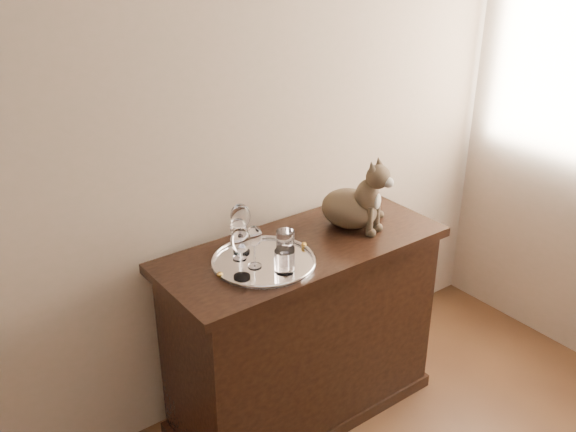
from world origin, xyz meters
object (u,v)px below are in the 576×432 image
wine_glass_d (254,247)px  tumbler_b (285,261)px  tray (264,262)px  wine_glass_b (241,229)px  wine_glass_c (241,253)px  sideboard (302,332)px  wine_glass_a (239,239)px  tumbler_a (285,257)px  cat (350,191)px  tumbler_c (285,241)px

wine_glass_d → tumbler_b: (0.07, -0.10, -0.04)m
tray → wine_glass_b: size_ratio=1.94×
wine_glass_b → wine_glass_c: 0.19m
sideboard → wine_glass_a: bearing=170.4°
tray → wine_glass_c: 0.17m
wine_glass_d → tumbler_a: bearing=-36.8°
sideboard → wine_glass_c: size_ratio=6.07×
tray → wine_glass_c: size_ratio=2.02×
tray → cat: cat is taller
tray → tumbler_b: size_ratio=4.64×
sideboard → wine_glass_d: size_ratio=7.12×
wine_glass_b → wine_glass_d: 0.13m
wine_glass_c → cat: bearing=9.3°
wine_glass_b → tumbler_a: (0.07, -0.19, -0.06)m
wine_glass_d → tumbler_a: (0.09, -0.07, -0.04)m
tumbler_b → wine_glass_c: bearing=158.1°
tray → tumbler_a: 0.10m
tumbler_a → wine_glass_a: bearing=123.8°
tumbler_b → cat: cat is taller
wine_glass_c → tumbler_c: bearing=16.6°
wine_glass_c → cat: cat is taller
tray → wine_glass_b: (-0.03, 0.11, 0.11)m
tumbler_a → cat: size_ratio=0.24×
tumbler_a → wine_glass_c: bearing=169.5°
wine_glass_b → tray: bearing=-76.6°
tumbler_a → sideboard: bearing=32.8°
sideboard → wine_glass_b: 0.59m
tray → wine_glass_a: bearing=128.2°
wine_glass_a → tumbler_b: size_ratio=1.96×
tray → cat: size_ratio=1.23×
wine_glass_c → wine_glass_d: wine_glass_c is taller
tray → wine_glass_d: (-0.05, -0.01, 0.09)m
tray → wine_glass_b: bearing=103.4°
sideboard → tumbler_b: bearing=-144.7°
tray → tumbler_c: tumbler_c is taller
wine_glass_a → wine_glass_d: size_ratio=1.00×
tray → cat: bearing=6.2°
sideboard → tumbler_a: tumbler_a is taller
tumbler_b → tumbler_a: bearing=48.7°
tumbler_c → tumbler_a: bearing=-126.0°
sideboard → wine_glass_a: size_ratio=7.09×
wine_glass_b → tumbler_a: bearing=-69.8°
wine_glass_c → wine_glass_d: (0.08, 0.04, -0.01)m
wine_glass_c → wine_glass_a: bearing=60.7°
wine_glass_b → tumbler_b: bearing=-78.1°
tumbler_c → cat: size_ratio=0.25×
sideboard → wine_glass_d: wine_glass_d is taller
tray → cat: (0.48, 0.05, 0.16)m
wine_glass_a → tumbler_a: bearing=-56.2°
wine_glass_d → cat: size_ratio=0.52×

